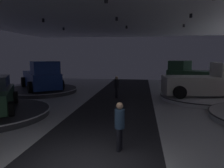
# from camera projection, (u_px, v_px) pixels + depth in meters

# --- Properties ---
(display_platform_far_left) EXTENTS (5.99, 5.99, 0.33)m
(display_platform_far_left) POSITION_uv_depth(u_px,v_px,m) (41.00, 90.00, 17.37)
(display_platform_far_left) COLOR #333338
(display_platform_far_left) RESTS_ON ground
(pickup_truck_far_left) EXTENTS (4.97, 5.44, 2.30)m
(pickup_truck_far_left) POSITION_uv_depth(u_px,v_px,m) (42.00, 78.00, 16.95)
(pickup_truck_far_left) COLOR navy
(pickup_truck_far_left) RESTS_ON display_platform_far_left
(display_platform_far_right) EXTENTS (5.68, 5.68, 0.28)m
(display_platform_far_right) POSITION_uv_depth(u_px,v_px,m) (201.00, 97.00, 14.39)
(display_platform_far_right) COLOR silver
(display_platform_far_right) RESTS_ON ground
(pickup_truck_far_right) EXTENTS (5.50, 3.11, 2.30)m
(pickup_truck_far_right) POSITION_uv_depth(u_px,v_px,m) (207.00, 82.00, 14.24)
(pickup_truck_far_right) COLOR silver
(pickup_truck_far_right) RESTS_ON display_platform_far_right
(display_platform_deep_right) EXTENTS (6.08, 6.08, 0.26)m
(display_platform_deep_right) POSITION_uv_depth(u_px,v_px,m) (195.00, 85.00, 20.26)
(display_platform_deep_right) COLOR #333338
(display_platform_deep_right) RESTS_ON ground
(pickup_truck_deep_right) EXTENTS (5.52, 4.83, 2.30)m
(pickup_truck_deep_right) POSITION_uv_depth(u_px,v_px,m) (193.00, 75.00, 20.34)
(pickup_truck_deep_right) COLOR #2D5638
(pickup_truck_deep_right) RESTS_ON display_platform_deep_right
(visitor_walking_near) EXTENTS (0.32, 0.32, 1.59)m
(visitor_walking_near) POSITION_uv_depth(u_px,v_px,m) (120.00, 123.00, 6.52)
(visitor_walking_near) COLOR black
(visitor_walking_near) RESTS_ON ground
(visitor_walking_far) EXTENTS (0.32, 0.32, 1.59)m
(visitor_walking_far) POSITION_uv_depth(u_px,v_px,m) (117.00, 86.00, 14.79)
(visitor_walking_far) COLOR black
(visitor_walking_far) RESTS_ON ground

